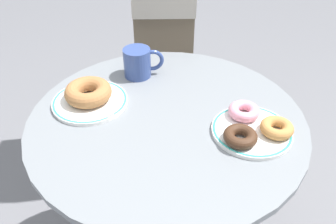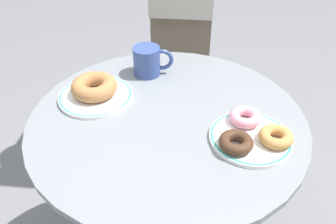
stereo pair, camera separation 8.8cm
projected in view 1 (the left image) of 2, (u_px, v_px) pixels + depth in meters
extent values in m
cylinder|color=slate|center=(167.00, 119.00, 0.91)|extent=(0.72, 0.72, 0.02)
cylinder|color=slate|center=(167.00, 206.00, 1.14)|extent=(0.06, 0.06, 0.71)
cylinder|color=white|center=(90.00, 102.00, 0.95)|extent=(0.21, 0.21, 0.01)
torus|color=#38B2A8|center=(90.00, 101.00, 0.95)|extent=(0.20, 0.20, 0.01)
cylinder|color=white|center=(252.00, 131.00, 0.86)|extent=(0.20, 0.20, 0.01)
torus|color=#38B2A8|center=(252.00, 130.00, 0.85)|extent=(0.19, 0.19, 0.01)
torus|color=#A36B3D|center=(88.00, 92.00, 0.94)|extent=(0.18, 0.18, 0.04)
torus|color=#BC7F42|center=(277.00, 128.00, 0.83)|extent=(0.10, 0.10, 0.03)
torus|color=pink|center=(244.00, 111.00, 0.89)|extent=(0.11, 0.11, 0.03)
torus|color=#422819|center=(240.00, 136.00, 0.81)|extent=(0.10, 0.10, 0.03)
cylinder|color=#334784|center=(137.00, 63.00, 1.05)|extent=(0.08, 0.08, 0.09)
torus|color=#334784|center=(153.00, 60.00, 1.05)|extent=(0.07, 0.04, 0.07)
cube|color=brown|center=(164.00, 87.00, 1.63)|extent=(0.34, 0.42, 0.84)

